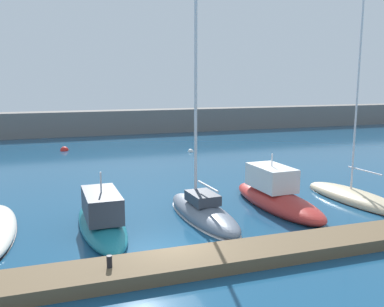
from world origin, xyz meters
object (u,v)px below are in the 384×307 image
object	(u,v)px
mooring_buoy_white	(191,152)
mooring_buoy_red	(64,151)
motorboat_red_fifth	(276,195)
dock_bollard	(109,262)
motorboat_teal_third	(102,218)
sailboat_slate_fourth	(203,210)
sailboat_sand_sixth	(355,198)

from	to	relation	value
mooring_buoy_white	mooring_buoy_red	bearing A→B (deg)	158.02
motorboat_red_fifth	mooring_buoy_red	bearing A→B (deg)	21.64
mooring_buoy_white	dock_bollard	world-z (taller)	dock_bollard
mooring_buoy_red	dock_bollard	size ratio (longest dim) A/B	1.89
dock_bollard	motorboat_teal_third	bearing A→B (deg)	86.00
motorboat_teal_third	sailboat_slate_fourth	world-z (taller)	sailboat_slate_fourth
sailboat_slate_fourth	mooring_buoy_white	bearing A→B (deg)	-20.58
sailboat_slate_fourth	sailboat_sand_sixth	bearing A→B (deg)	-93.23
mooring_buoy_white	dock_bollard	xyz separation A→B (m)	(-11.50, -25.12, 0.72)
motorboat_red_fifth	mooring_buoy_red	distance (m)	26.07
sailboat_sand_sixth	dock_bollard	size ratio (longest dim) A/B	28.69
motorboat_red_fifth	dock_bollard	world-z (taller)	motorboat_red_fifth
motorboat_teal_third	mooring_buoy_red	size ratio (longest dim) A/B	9.49
sailboat_slate_fourth	mooring_buoy_white	size ratio (longest dim) A/B	23.76
motorboat_red_fifth	sailboat_sand_sixth	world-z (taller)	sailboat_sand_sixth
sailboat_slate_fourth	dock_bollard	bearing A→B (deg)	130.59
sailboat_sand_sixth	mooring_buoy_white	distance (m)	19.93
motorboat_teal_third	dock_bollard	bearing A→B (deg)	175.14
motorboat_teal_third	mooring_buoy_red	distance (m)	24.33
sailboat_slate_fourth	motorboat_red_fifth	xyz separation A→B (m)	(4.65, 0.68, 0.23)
motorboat_red_fifth	sailboat_sand_sixth	distance (m)	5.05
motorboat_teal_third	sailboat_sand_sixth	distance (m)	14.82
sailboat_sand_sixth	dock_bollard	xyz separation A→B (m)	(-15.21, -5.54, 0.54)
motorboat_red_fifth	mooring_buoy_white	xyz separation A→B (m)	(1.28, 18.99, -0.65)
motorboat_teal_third	sailboat_slate_fourth	size ratio (longest dim) A/B	0.57
motorboat_teal_third	mooring_buoy_white	size ratio (longest dim) A/B	13.63
motorboat_red_fifth	sailboat_slate_fourth	bearing A→B (deg)	95.87
motorboat_teal_third	motorboat_red_fifth	distance (m)	9.84
mooring_buoy_red	motorboat_red_fifth	bearing A→B (deg)	-65.96
motorboat_teal_third	sailboat_sand_sixth	world-z (taller)	sailboat_sand_sixth
mooring_buoy_white	motorboat_red_fifth	bearing A→B (deg)	-93.87
mooring_buoy_white	dock_bollard	size ratio (longest dim) A/B	1.32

